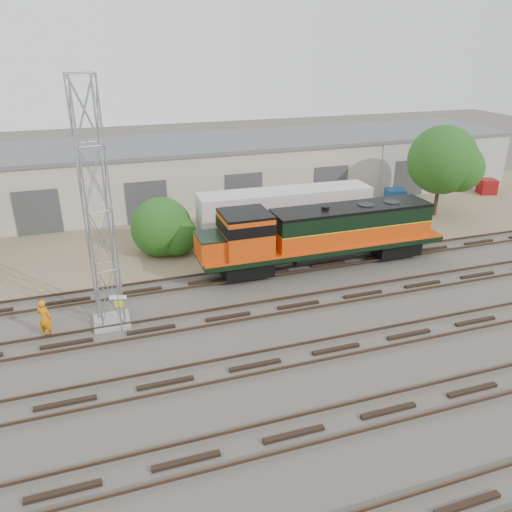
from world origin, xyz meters
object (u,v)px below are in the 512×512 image
object	(u,v)px
locomotive	(320,234)
worker	(45,318)
semi_trailer	(289,209)
signal_tower	(98,214)

from	to	relation	value
locomotive	worker	distance (m)	16.59
worker	semi_trailer	xyz separation A→B (m)	(16.06, 8.21, 1.39)
locomotive	signal_tower	xyz separation A→B (m)	(-13.11, -3.10, 3.68)
locomotive	semi_trailer	xyz separation A→B (m)	(-0.14, 4.84, 0.15)
signal_tower	worker	bearing A→B (deg)	-174.94
locomotive	semi_trailer	size ratio (longest dim) A/B	1.30
signal_tower	semi_trailer	distance (m)	15.61
signal_tower	semi_trailer	size ratio (longest dim) A/B	0.97
semi_trailer	locomotive	bearing A→B (deg)	-86.56
locomotive	worker	world-z (taller)	locomotive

